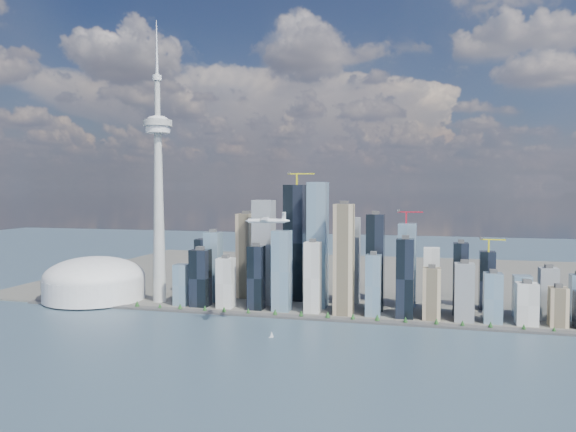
% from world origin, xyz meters
% --- Properties ---
extents(ground, '(4000.00, 4000.00, 0.00)m').
position_xyz_m(ground, '(0.00, 0.00, 0.00)').
color(ground, '#2D454F').
rests_on(ground, ground).
extents(seawall, '(1100.00, 22.00, 4.00)m').
position_xyz_m(seawall, '(0.00, 250.00, 2.00)').
color(seawall, '#383838').
rests_on(seawall, ground).
extents(land, '(1400.00, 900.00, 3.00)m').
position_xyz_m(land, '(0.00, 700.00, 1.50)').
color(land, '#4C4C47').
rests_on(land, ground).
extents(shoreline_trees, '(960.53, 7.20, 8.80)m').
position_xyz_m(shoreline_trees, '(0.00, 250.00, 8.78)').
color(shoreline_trees, '#3F2D1E').
rests_on(shoreline_trees, seawall).
extents(skyscraper_cluster, '(736.00, 142.00, 257.70)m').
position_xyz_m(skyscraper_cluster, '(59.62, 336.82, 79.96)').
color(skyscraper_cluster, black).
rests_on(skyscraper_cluster, land).
extents(needle_tower, '(56.00, 56.00, 550.50)m').
position_xyz_m(needle_tower, '(-300.00, 310.00, 235.84)').
color(needle_tower, '#9A9B96').
rests_on(needle_tower, land).
extents(dome_stadium, '(200.00, 200.00, 86.00)m').
position_xyz_m(dome_stadium, '(-440.00, 300.00, 39.44)').
color(dome_stadium, silver).
rests_on(dome_stadium, land).
extents(airplane, '(69.12, 61.55, 16.99)m').
position_xyz_m(airplane, '(-25.71, 138.07, 178.90)').
color(airplane, silver).
rests_on(airplane, ground).
extents(sailboat_west, '(7.29, 3.03, 10.07)m').
position_xyz_m(sailboat_west, '(-13.56, 118.44, 3.23)').
color(sailboat_west, silver).
rests_on(sailboat_west, ground).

